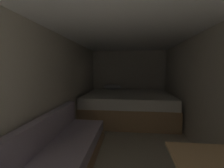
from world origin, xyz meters
TOP-DOWN VIEW (x-y plane):
  - ground_plane at (0.00, 2.08)m, footprint 7.48×7.48m
  - wall_back at (0.00, 4.85)m, footprint 2.54×0.05m
  - wall_left at (-1.25, 2.08)m, footprint 0.05×5.48m
  - wall_right at (1.25, 2.08)m, footprint 0.05×5.48m
  - ceiling_slab at (0.00, 2.08)m, footprint 2.54×5.48m
  - bed at (-0.01, 3.83)m, footprint 2.32×1.90m
  - sofa_left at (-0.88, 1.22)m, footprint 0.73×2.70m

SIDE VIEW (x-z plane):
  - ground_plane at x=0.00m, z-range 0.00..0.00m
  - sofa_left at x=-0.88m, z-range -0.14..0.60m
  - bed at x=-0.01m, z-range -0.09..0.81m
  - wall_back at x=0.00m, z-range 0.00..2.01m
  - wall_left at x=-1.25m, z-range 0.00..2.01m
  - wall_right at x=1.25m, z-range 0.00..2.01m
  - ceiling_slab at x=0.00m, z-range 2.01..2.06m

